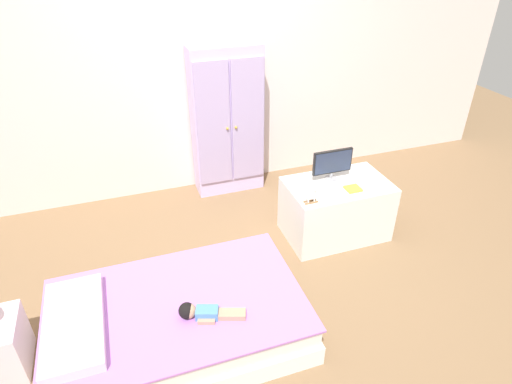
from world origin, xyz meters
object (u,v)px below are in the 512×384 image
at_px(doll, 199,312).
at_px(book_yellow, 353,189).
at_px(bed, 178,321).
at_px(wardrobe, 227,122).
at_px(tv_monitor, 333,163).
at_px(tv_stand, 336,209).
at_px(rocking_horse_toy, 312,195).

relative_size(doll, book_yellow, 3.28).
xyz_separation_m(bed, wardrobe, (0.81, 1.70, 0.56)).
height_order(doll, tv_monitor, tv_monitor).
height_order(tv_stand, book_yellow, book_yellow).
relative_size(bed, wardrobe, 1.11).
relative_size(tv_stand, rocking_horse_toy, 6.59).
bearing_deg(bed, tv_stand, 24.71).
xyz_separation_m(doll, tv_monitor, (1.30, 0.89, 0.31)).
distance_m(wardrobe, rocking_horse_toy, 1.26).
xyz_separation_m(bed, tv_stand, (1.44, 0.66, 0.10)).
bearing_deg(book_yellow, doll, -153.52).
bearing_deg(wardrobe, doll, -110.74).
xyz_separation_m(bed, tv_monitor, (1.41, 0.75, 0.50)).
height_order(doll, wardrobe, wardrobe).
bearing_deg(doll, rocking_horse_toy, 32.13).
relative_size(wardrobe, book_yellow, 11.96).
bearing_deg(book_yellow, bed, -160.03).
bearing_deg(doll, tv_stand, 31.37).
distance_m(tv_stand, rocking_horse_toy, 0.48).
relative_size(wardrobe, tv_monitor, 4.18).
height_order(wardrobe, tv_stand, wardrobe).
xyz_separation_m(bed, book_yellow, (1.50, 0.55, 0.35)).
distance_m(doll, book_yellow, 1.56).
bearing_deg(rocking_horse_toy, wardrobe, 104.18).
xyz_separation_m(tv_stand, tv_monitor, (-0.02, 0.09, 0.39)).
bearing_deg(doll, wardrobe, 69.26).
distance_m(bed, tv_monitor, 1.68).
bearing_deg(rocking_horse_toy, doll, -147.87).
xyz_separation_m(wardrobe, rocking_horse_toy, (0.31, -1.21, -0.15)).
bearing_deg(wardrobe, tv_monitor, -57.49).
xyz_separation_m(tv_monitor, book_yellow, (0.09, -0.21, -0.14)).
xyz_separation_m(wardrobe, tv_monitor, (0.60, -0.94, -0.06)).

